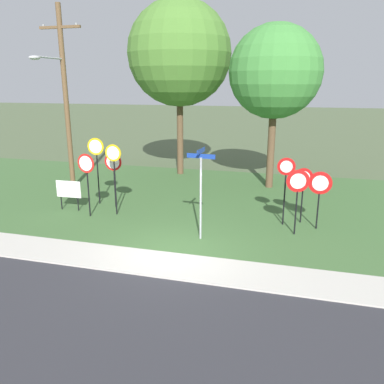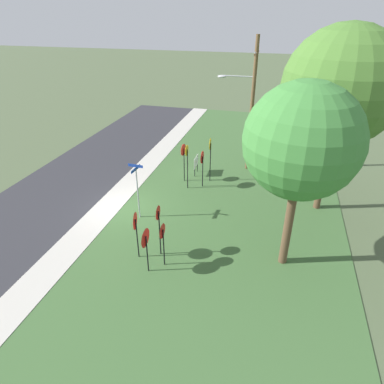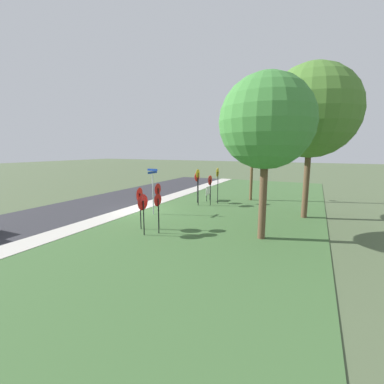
% 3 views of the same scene
% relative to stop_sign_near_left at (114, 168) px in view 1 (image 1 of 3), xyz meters
% --- Properties ---
extents(ground_plane, '(160.00, 160.00, 0.00)m').
position_rel_stop_sign_near_left_xyz_m(ground_plane, '(3.75, -3.78, -1.76)').
color(ground_plane, '#4C5B3D').
extents(road_asphalt, '(44.00, 6.40, 0.01)m').
position_rel_stop_sign_near_left_xyz_m(road_asphalt, '(3.75, -8.58, -1.76)').
color(road_asphalt, '#2D2D33').
rests_on(road_asphalt, ground_plane).
extents(sidewalk_strip, '(44.00, 1.60, 0.06)m').
position_rel_stop_sign_near_left_xyz_m(sidewalk_strip, '(3.75, -4.58, -1.73)').
color(sidewalk_strip, '#BCB7AD').
rests_on(sidewalk_strip, ground_plane).
extents(grass_median, '(44.00, 12.00, 0.04)m').
position_rel_stop_sign_near_left_xyz_m(grass_median, '(3.75, 2.22, -1.74)').
color(grass_median, '#3D6033').
rests_on(grass_median, ground_plane).
extents(stop_sign_near_left, '(0.76, 0.09, 2.37)m').
position_rel_stop_sign_near_left_xyz_m(stop_sign_near_left, '(0.00, 0.00, 0.00)').
color(stop_sign_near_left, black).
rests_on(stop_sign_near_left, grass_median).
extents(stop_sign_near_right, '(0.73, 0.11, 2.90)m').
position_rel_stop_sign_near_left_xyz_m(stop_sign_near_right, '(-0.91, 0.28, 0.39)').
color(stop_sign_near_right, black).
rests_on(stop_sign_near_right, grass_median).
extents(stop_sign_far_left, '(0.66, 0.09, 2.85)m').
position_rel_stop_sign_near_left_xyz_m(stop_sign_far_left, '(0.45, -0.84, 0.33)').
color(stop_sign_far_left, black).
rests_on(stop_sign_far_left, grass_median).
extents(stop_sign_far_center, '(0.75, 0.13, 2.53)m').
position_rel_stop_sign_near_left_xyz_m(stop_sign_far_center, '(-0.47, -1.34, 0.12)').
color(stop_sign_far_center, black).
rests_on(stop_sign_far_center, grass_median).
extents(yield_sign_near_left, '(0.65, 0.11, 2.55)m').
position_rel_stop_sign_near_left_xyz_m(yield_sign_near_left, '(7.00, -0.28, 0.16)').
color(yield_sign_near_left, black).
rests_on(yield_sign_near_left, grass_median).
extents(yield_sign_near_right, '(0.83, 0.10, 2.14)m').
position_rel_stop_sign_near_left_xyz_m(yield_sign_near_right, '(8.20, -0.41, -0.15)').
color(yield_sign_near_right, black).
rests_on(yield_sign_near_right, grass_median).
extents(yield_sign_far_left, '(0.78, 0.18, 2.33)m').
position_rel_stop_sign_near_left_xyz_m(yield_sign_far_left, '(7.44, -1.18, 0.01)').
color(yield_sign_far_left, black).
rests_on(yield_sign_far_left, grass_median).
extents(yield_sign_far_right, '(0.67, 0.10, 2.12)m').
position_rel_stop_sign_near_left_xyz_m(yield_sign_far_right, '(7.64, 0.12, -0.16)').
color(yield_sign_far_right, black).
rests_on(yield_sign_far_right, grass_median).
extents(street_name_post, '(0.96, 0.82, 3.10)m').
position_rel_stop_sign_near_left_xyz_m(street_name_post, '(4.35, -2.41, 0.12)').
color(street_name_post, '#9EA0A8').
rests_on(street_name_post, grass_median).
extents(utility_pole, '(2.10, 2.45, 8.62)m').
position_rel_stop_sign_near_left_xyz_m(utility_pole, '(-3.53, 2.25, 2.94)').
color(utility_pole, brown).
rests_on(utility_pole, grass_median).
extents(notice_board, '(1.10, 0.07, 1.25)m').
position_rel_stop_sign_near_left_xyz_m(notice_board, '(-1.68, -0.82, -0.89)').
color(notice_board, black).
rests_on(notice_board, grass_median).
extents(oak_tree_left, '(5.65, 5.65, 9.49)m').
position_rel_stop_sign_near_left_xyz_m(oak_tree_left, '(0.80, 6.89, 4.93)').
color(oak_tree_left, brown).
rests_on(oak_tree_left, grass_median).
extents(oak_tree_right, '(4.42, 4.42, 7.85)m').
position_rel_stop_sign_near_left_xyz_m(oak_tree_right, '(6.06, 5.17, 3.90)').
color(oak_tree_right, brown).
rests_on(oak_tree_right, grass_median).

